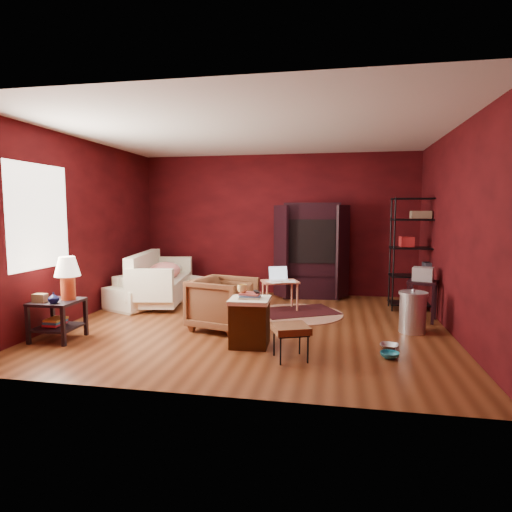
{
  "coord_description": "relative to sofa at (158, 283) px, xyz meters",
  "views": [
    {
      "loc": [
        1.19,
        -6.09,
        1.67
      ],
      "look_at": [
        0.0,
        0.2,
        1.0
      ],
      "focal_mm": 30.0,
      "sensor_mm": 36.0,
      "label": 1
    }
  ],
  "objects": [
    {
      "name": "tv_armoire",
      "position": [
        2.7,
        1.05,
        0.58
      ],
      "size": [
        1.44,
        0.85,
        1.83
      ],
      "rotation": [
        0.0,
        0.0,
        0.1
      ],
      "color": "black",
      "rests_on": "ground"
    },
    {
      "name": "sofa_cushions",
      "position": [
        0.01,
        0.02,
        0.04
      ],
      "size": [
        1.13,
        2.1,
        0.84
      ],
      "rotation": [
        0.0,
        0.0,
        0.18
      ],
      "color": "white",
      "rests_on": "sofa"
    },
    {
      "name": "vase",
      "position": [
        -0.3,
        -2.52,
        0.21
      ],
      "size": [
        0.15,
        0.16,
        0.13
      ],
      "primitive_type": "imported",
      "rotation": [
        0.0,
        0.0,
        0.12
      ],
      "color": "#0D1345",
      "rests_on": "side_table"
    },
    {
      "name": "rug_round",
      "position": [
        2.59,
        -0.39,
        -0.37
      ],
      "size": [
        1.65,
        1.65,
        0.01
      ],
      "rotation": [
        0.0,
        0.0,
        -0.13
      ],
      "color": "beige",
      "rests_on": "ground"
    },
    {
      "name": "small_stand",
      "position": [
        4.49,
        -0.45,
        0.24
      ],
      "size": [
        0.52,
        0.52,
        0.82
      ],
      "rotation": [
        0.0,
        0.0,
        -0.3
      ],
      "color": "black",
      "rests_on": "ground"
    },
    {
      "name": "sofa",
      "position": [
        0.0,
        0.0,
        0.0
      ],
      "size": [
        1.26,
        1.98,
        0.75
      ],
      "primitive_type": "imported",
      "rotation": [
        0.0,
        0.0,
        1.17
      ],
      "color": "white",
      "rests_on": "ground"
    },
    {
      "name": "hamper",
      "position": [
        2.14,
        -2.14,
        -0.06
      ],
      "size": [
        0.51,
        0.51,
        0.69
      ],
      "rotation": [
        0.0,
        0.0,
        0.05
      ],
      "color": "#462710",
      "rests_on": "ground"
    },
    {
      "name": "pet_bowl_steel",
      "position": [
        3.84,
        -1.94,
        -0.26
      ],
      "size": [
        0.23,
        0.11,
        0.22
      ],
      "primitive_type": "imported",
      "rotation": [
        0.0,
        0.0,
        -0.26
      ],
      "color": "#B3B6BA",
      "rests_on": "ground"
    },
    {
      "name": "wire_shelving",
      "position": [
        4.57,
        0.31,
        0.67
      ],
      "size": [
        0.94,
        0.44,
        1.9
      ],
      "rotation": [
        0.0,
        0.0,
        0.04
      ],
      "color": "black",
      "rests_on": "ground"
    },
    {
      "name": "armchair",
      "position": [
        1.62,
        -1.48,
        0.03
      ],
      "size": [
        0.92,
        0.95,
        0.81
      ],
      "primitive_type": "imported",
      "rotation": [
        0.0,
        0.0,
        1.31
      ],
      "color": "black",
      "rests_on": "ground"
    },
    {
      "name": "room",
      "position": [
        1.96,
        -1.16,
        1.03
      ],
      "size": [
        5.54,
        5.04,
        2.84
      ],
      "color": "brown",
      "rests_on": "ground"
    },
    {
      "name": "trash_can",
      "position": [
        4.24,
        -1.15,
        -0.09
      ],
      "size": [
        0.43,
        0.43,
        0.61
      ],
      "rotation": [
        0.0,
        0.0,
        -0.1
      ],
      "color": "silver",
      "rests_on": "ground"
    },
    {
      "name": "pet_bowl_turquoise",
      "position": [
        3.81,
        -2.29,
        -0.27
      ],
      "size": [
        0.22,
        0.09,
        0.22
      ],
      "primitive_type": "imported",
      "rotation": [
        0.0,
        0.0,
        -0.08
      ],
      "color": "teal",
      "rests_on": "ground"
    },
    {
      "name": "rug_oriental",
      "position": [
        2.59,
        -0.26,
        -0.36
      ],
      "size": [
        1.44,
        1.27,
        0.01
      ],
      "rotation": [
        0.0,
        0.0,
        0.49
      ],
      "color": "#4C1419",
      "rests_on": "ground"
    },
    {
      "name": "footstool",
      "position": [
        2.7,
        -2.55,
        -0.03
      ],
      "size": [
        0.5,
        0.5,
        0.4
      ],
      "rotation": [
        0.0,
        0.0,
        0.38
      ],
      "color": "black",
      "rests_on": "ground"
    },
    {
      "name": "laptop_desk",
      "position": [
        2.26,
        -0.18,
        0.08
      ],
      "size": [
        0.7,
        0.61,
        0.73
      ],
      "rotation": [
        0.0,
        0.0,
        0.37
      ],
      "color": "#F79471",
      "rests_on": "ground"
    },
    {
      "name": "mug",
      "position": [
        2.05,
        -2.14,
        0.36
      ],
      "size": [
        0.16,
        0.14,
        0.13
      ],
      "primitive_type": "imported",
      "rotation": [
        0.0,
        0.0,
        -0.4
      ],
      "color": "#FFD87C",
      "rests_on": "hamper"
    },
    {
      "name": "side_table",
      "position": [
        -0.31,
        -2.31,
        0.28
      ],
      "size": [
        0.55,
        0.55,
        1.08
      ],
      "rotation": [
        0.0,
        0.0,
        0.01
      ],
      "color": "black",
      "rests_on": "ground"
    }
  ]
}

